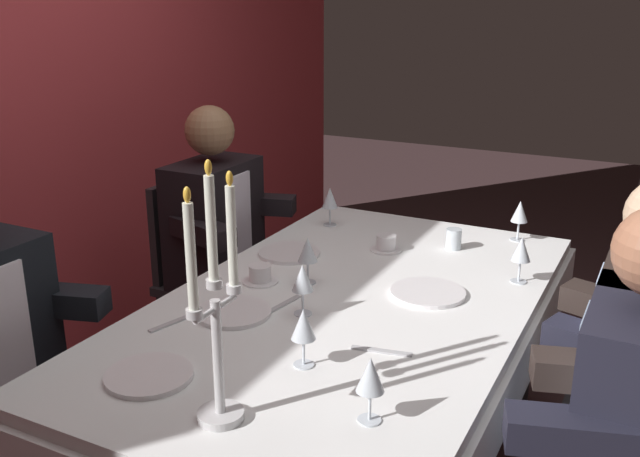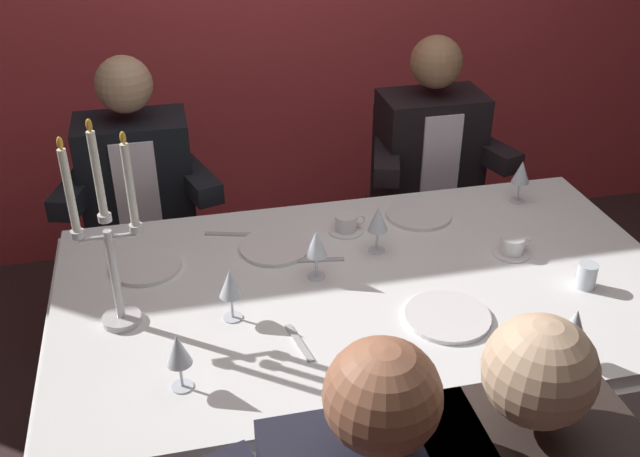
% 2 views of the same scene
% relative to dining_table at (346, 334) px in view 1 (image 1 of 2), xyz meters
% --- Properties ---
extents(dining_table, '(1.94, 1.14, 0.74)m').
position_rel_dining_table_xyz_m(dining_table, '(0.00, 0.00, 0.00)').
color(dining_table, white).
rests_on(dining_table, ground_plane).
extents(candelabra, '(0.19, 0.11, 0.62)m').
position_rel_dining_table_xyz_m(candelabra, '(-0.74, -0.02, 0.37)').
color(candelabra, silver).
rests_on(candelabra, dining_table).
extents(dinner_plate_0, '(0.25, 0.25, 0.01)m').
position_rel_dining_table_xyz_m(dinner_plate_0, '(0.17, -0.22, 0.13)').
color(dinner_plate_0, white).
rests_on(dinner_plate_0, dining_table).
extents(dinner_plate_1, '(0.23, 0.23, 0.01)m').
position_rel_dining_table_xyz_m(dinner_plate_1, '(0.29, 0.38, 0.13)').
color(dinner_plate_1, white).
rests_on(dinner_plate_1, dining_table).
extents(dinner_plate_2, '(0.23, 0.23, 0.01)m').
position_rel_dining_table_xyz_m(dinner_plate_2, '(-0.67, 0.25, 0.13)').
color(dinner_plate_2, white).
rests_on(dinner_plate_2, dining_table).
extents(dinner_plate_3, '(0.23, 0.23, 0.01)m').
position_rel_dining_table_xyz_m(dinner_plate_3, '(-0.25, 0.27, 0.13)').
color(dinner_plate_3, white).
rests_on(dinner_plate_3, dining_table).
extents(wine_glass_0, '(0.07, 0.07, 0.16)m').
position_rel_dining_table_xyz_m(wine_glass_0, '(-0.15, 0.08, 0.23)').
color(wine_glass_0, silver).
rests_on(wine_glass_0, dining_table).
extents(wine_glass_1, '(0.07, 0.07, 0.16)m').
position_rel_dining_table_xyz_m(wine_glass_1, '(-0.43, -0.08, 0.23)').
color(wine_glass_1, silver).
rests_on(wine_glass_1, dining_table).
extents(wine_glass_2, '(0.07, 0.07, 0.16)m').
position_rel_dining_table_xyz_m(wine_glass_2, '(0.68, 0.40, 0.23)').
color(wine_glass_2, silver).
rests_on(wine_glass_2, dining_table).
extents(wine_glass_3, '(0.07, 0.07, 0.16)m').
position_rel_dining_table_xyz_m(wine_glass_3, '(0.41, -0.46, 0.23)').
color(wine_glass_3, silver).
rests_on(wine_glass_3, dining_table).
extents(wine_glass_4, '(0.07, 0.07, 0.16)m').
position_rel_dining_table_xyz_m(wine_glass_4, '(0.07, 0.18, 0.23)').
color(wine_glass_4, silver).
rests_on(wine_glass_4, dining_table).
extents(wine_glass_5, '(0.07, 0.07, 0.16)m').
position_rel_dining_table_xyz_m(wine_glass_5, '(0.85, -0.36, 0.23)').
color(wine_glass_5, silver).
rests_on(wine_glass_5, dining_table).
extents(wine_glass_6, '(0.07, 0.07, 0.16)m').
position_rel_dining_table_xyz_m(wine_glass_6, '(-0.59, -0.33, 0.23)').
color(wine_glass_6, silver).
rests_on(wine_glass_6, dining_table).
extents(water_tumbler_0, '(0.06, 0.06, 0.08)m').
position_rel_dining_table_xyz_m(water_tumbler_0, '(0.63, -0.16, 0.16)').
color(water_tumbler_0, silver).
rests_on(water_tumbler_0, dining_table).
extents(coffee_cup_0, '(0.13, 0.12, 0.06)m').
position_rel_dining_table_xyz_m(coffee_cup_0, '(0.50, 0.07, 0.15)').
color(coffee_cup_0, white).
rests_on(coffee_cup_0, dining_table).
extents(coffee_cup_1, '(0.13, 0.12, 0.06)m').
position_rel_dining_table_xyz_m(coffee_cup_1, '(0.01, 0.33, 0.15)').
color(coffee_cup_1, white).
rests_on(coffee_cup_1, dining_table).
extents(fork_0, '(0.17, 0.04, 0.01)m').
position_rel_dining_table_xyz_m(fork_0, '(-0.13, 0.16, 0.12)').
color(fork_0, '#B7B7BC').
rests_on(fork_0, dining_table).
extents(spoon_1, '(0.05, 0.17, 0.01)m').
position_rel_dining_table_xyz_m(spoon_1, '(-0.27, -0.23, 0.12)').
color(spoon_1, '#B7B7BC').
rests_on(spoon_1, dining_table).
extents(spoon_2, '(0.17, 0.06, 0.01)m').
position_rel_dining_table_xyz_m(spoon_2, '(-0.39, 0.39, 0.12)').
color(spoon_2, '#B7B7BC').
rests_on(spoon_2, dining_table).
extents(seated_diner_1, '(0.63, 0.48, 1.24)m').
position_rel_dining_table_xyz_m(seated_diner_1, '(-0.25, -0.89, 0.11)').
color(seated_diner_1, '#262629').
rests_on(seated_diner_1, ground_plane).
extents(seated_diner_3, '(0.63, 0.48, 1.24)m').
position_rel_dining_table_xyz_m(seated_diner_3, '(0.51, 0.89, 0.11)').
color(seated_diner_3, '#262629').
rests_on(seated_diner_3, ground_plane).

